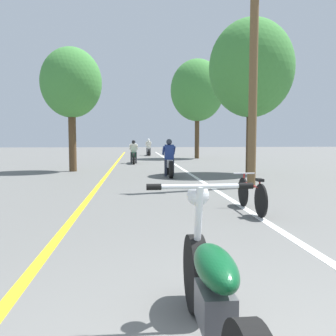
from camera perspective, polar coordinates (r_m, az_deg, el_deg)
name	(u,v)px	position (r m, az deg, el deg)	size (l,w,h in m)	color
lane_stripe_center	(107,175)	(14.20, -9.73, -1.04)	(0.14, 48.00, 0.01)	yellow
lane_stripe_edge	(190,174)	(14.33, 3.55, -0.93)	(0.14, 48.00, 0.01)	white
utility_pole	(253,67)	(10.69, 13.54, 15.41)	(1.10, 0.24, 6.65)	brown
roadside_tree_right_near	(251,69)	(14.91, 13.24, 15.25)	(3.35, 3.02, 6.12)	#513A23
roadside_tree_right_far	(197,90)	(25.96, 4.72, 12.29)	(3.81, 3.43, 7.06)	#513A23
roadside_tree_left	(71,83)	(16.11, -15.27, 12.96)	(2.59, 2.33, 5.29)	#513A23
motorcycle_foreground	(214,295)	(2.39, 7.33, -19.56)	(0.81, 2.02, 1.07)	black
motorcycle_rider_lead	(169,162)	(13.35, 0.18, 0.93)	(0.50, 2.03, 1.40)	black
motorcycle_rider_mid	(134,155)	(20.49, -5.53, 2.16)	(0.50, 2.16, 1.34)	black
motorcycle_rider_far	(149,149)	(30.24, -3.14, 3.02)	(0.50, 2.12, 1.43)	black
bicycle_parked	(251,195)	(7.05, 13.24, -4.17)	(0.44, 1.66, 0.71)	black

